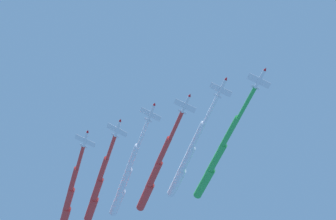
% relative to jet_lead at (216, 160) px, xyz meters
% --- Properties ---
extents(jet_lead, '(11.32, 75.41, 4.54)m').
position_rel_jet_lead_xyz_m(jet_lead, '(0.00, 0.00, 0.00)').
color(jet_lead, silver).
extents(jet_port_inner, '(11.00, 70.84, 4.48)m').
position_rel_jet_lead_xyz_m(jet_port_inner, '(-10.13, 7.01, 1.94)').
color(jet_port_inner, silver).
extents(jet_starboard_inner, '(10.63, 72.51, 4.48)m').
position_rel_jet_lead_xyz_m(jet_starboard_inner, '(-20.28, 18.11, -0.23)').
color(jet_starboard_inner, silver).
extents(jet_port_mid, '(10.84, 72.83, 4.55)m').
position_rel_jet_lead_xyz_m(jet_port_mid, '(-30.05, 28.30, 1.33)').
color(jet_port_mid, silver).
extents(jet_starboard_mid, '(10.43, 67.75, 4.55)m').
position_rel_jet_lead_xyz_m(jet_starboard_mid, '(-40.24, 34.98, -1.14)').
color(jet_starboard_mid, silver).
extents(jet_port_outer, '(10.78, 69.33, 4.45)m').
position_rel_jet_lead_xyz_m(jet_port_outer, '(-49.94, 46.00, -1.18)').
color(jet_port_outer, silver).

